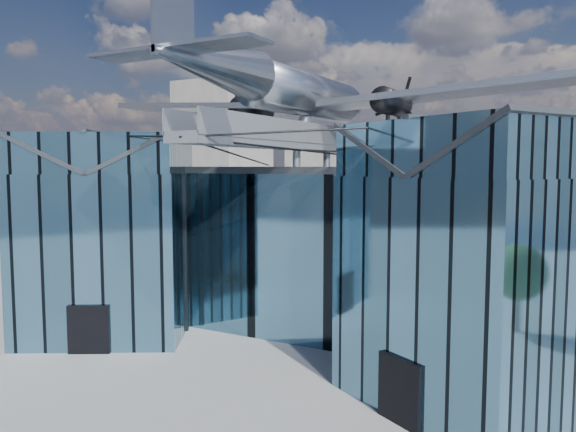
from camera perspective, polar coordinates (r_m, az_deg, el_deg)
The scene contains 4 objects.
ground_plane at distance 30.57m, azimuth -1.86°, elevation -13.87°, with size 120.00×120.00×0.00m, color gray.
museum at distance 34.33m, azimuth 3.08°, elevation -2.27°, with size 32.88×24.50×17.60m.
bg_towers at distance 76.51m, azimuth 18.87°, elevation 4.86°, with size 77.00×24.50×26.00m.
tree_side_w at distance 50.38m, azimuth -19.27°, elevation -2.34°, with size 4.42×4.42×5.43m.
Camera 1 is at (14.78, -24.85, 9.91)m, focal length 35.00 mm.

